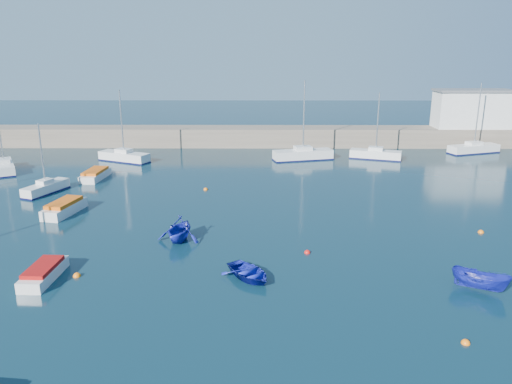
{
  "coord_description": "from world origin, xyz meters",
  "views": [
    {
      "loc": [
        0.42,
        -24.18,
        13.35
      ],
      "look_at": [
        0.12,
        16.5,
        1.6
      ],
      "focal_mm": 35.0,
      "sensor_mm": 36.0,
      "label": 1
    }
  ],
  "objects_px": {
    "dinghy_left": "(179,229)",
    "sailboat_3": "(46,188)",
    "sailboat_5": "(124,156)",
    "dinghy_center": "(249,273)",
    "sailboat_6": "(303,154)",
    "sailboat_7": "(376,154)",
    "dinghy_right": "(480,280)",
    "sailboat_4": "(4,167)",
    "motorboat_0": "(44,272)",
    "motorboat_2": "(95,174)",
    "motorboat_1": "(64,208)",
    "sailboat_8": "(474,148)",
    "harbor_office": "(472,110)"
  },
  "relations": [
    {
      "from": "sailboat_6",
      "to": "dinghy_left",
      "type": "distance_m",
      "value": 29.51
    },
    {
      "from": "motorboat_2",
      "to": "dinghy_right",
      "type": "xyz_separation_m",
      "value": [
        30.05,
        -25.22,
        0.15
      ]
    },
    {
      "from": "sailboat_5",
      "to": "motorboat_2",
      "type": "distance_m",
      "value": 8.52
    },
    {
      "from": "sailboat_8",
      "to": "harbor_office",
      "type": "bearing_deg",
      "value": -32.98
    },
    {
      "from": "dinghy_right",
      "to": "sailboat_4",
      "type": "bearing_deg",
      "value": 88.99
    },
    {
      "from": "sailboat_6",
      "to": "motorboat_1",
      "type": "bearing_deg",
      "value": 119.88
    },
    {
      "from": "sailboat_7",
      "to": "sailboat_8",
      "type": "bearing_deg",
      "value": -55.68
    },
    {
      "from": "harbor_office",
      "to": "sailboat_3",
      "type": "bearing_deg",
      "value": -153.93
    },
    {
      "from": "sailboat_4",
      "to": "motorboat_0",
      "type": "xyz_separation_m",
      "value": [
        15.72,
        -27.04,
        -0.16
      ]
    },
    {
      "from": "sailboat_3",
      "to": "motorboat_0",
      "type": "xyz_separation_m",
      "value": [
        7.51,
        -18.45,
        -0.11
      ]
    },
    {
      "from": "dinghy_left",
      "to": "sailboat_3",
      "type": "bearing_deg",
      "value": 151.79
    },
    {
      "from": "sailboat_5",
      "to": "dinghy_left",
      "type": "bearing_deg",
      "value": -132.39
    },
    {
      "from": "harbor_office",
      "to": "sailboat_7",
      "type": "xyz_separation_m",
      "value": [
        -15.07,
        -8.88,
        -4.49
      ]
    },
    {
      "from": "sailboat_7",
      "to": "sailboat_3",
      "type": "bearing_deg",
      "value": 132.8
    },
    {
      "from": "harbor_office",
      "to": "sailboat_4",
      "type": "xyz_separation_m",
      "value": [
        -58.24,
        -15.89,
        -4.51
      ]
    },
    {
      "from": "harbor_office",
      "to": "dinghy_right",
      "type": "relative_size",
      "value": 3.12
    },
    {
      "from": "dinghy_center",
      "to": "sailboat_6",
      "type": "bearing_deg",
      "value": 43.58
    },
    {
      "from": "sailboat_5",
      "to": "motorboat_2",
      "type": "xyz_separation_m",
      "value": [
        -0.84,
        -8.48,
        -0.15
      ]
    },
    {
      "from": "sailboat_5",
      "to": "sailboat_8",
      "type": "distance_m",
      "value": 45.27
    },
    {
      "from": "harbor_office",
      "to": "sailboat_3",
      "type": "xyz_separation_m",
      "value": [
        -50.02,
        -24.48,
        -4.57
      ]
    },
    {
      "from": "sailboat_5",
      "to": "sailboat_8",
      "type": "xyz_separation_m",
      "value": [
        44.94,
        5.49,
        -0.02
      ]
    },
    {
      "from": "harbor_office",
      "to": "sailboat_5",
      "type": "distance_m",
      "value": 47.57
    },
    {
      "from": "sailboat_3",
      "to": "sailboat_6",
      "type": "distance_m",
      "value": 29.91
    },
    {
      "from": "sailboat_8",
      "to": "motorboat_2",
      "type": "relative_size",
      "value": 1.83
    },
    {
      "from": "sailboat_3",
      "to": "sailboat_7",
      "type": "relative_size",
      "value": 0.81
    },
    {
      "from": "sailboat_8",
      "to": "sailboat_3",
      "type": "bearing_deg",
      "value": 92.65
    },
    {
      "from": "sailboat_4",
      "to": "sailboat_6",
      "type": "height_order",
      "value": "sailboat_6"
    },
    {
      "from": "sailboat_4",
      "to": "sailboat_7",
      "type": "bearing_deg",
      "value": -20.56
    },
    {
      "from": "sailboat_4",
      "to": "dinghy_center",
      "type": "height_order",
      "value": "sailboat_4"
    },
    {
      "from": "sailboat_5",
      "to": "sailboat_7",
      "type": "bearing_deg",
      "value": -61.88
    },
    {
      "from": "sailboat_7",
      "to": "sailboat_8",
      "type": "xyz_separation_m",
      "value": [
        13.83,
        3.85,
        -0.01
      ]
    },
    {
      "from": "sailboat_4",
      "to": "sailboat_5",
      "type": "height_order",
      "value": "sailboat_5"
    },
    {
      "from": "sailboat_4",
      "to": "sailboat_8",
      "type": "xyz_separation_m",
      "value": [
        57.0,
        10.87,
        0.01
      ]
    },
    {
      "from": "motorboat_1",
      "to": "motorboat_2",
      "type": "xyz_separation_m",
      "value": [
        -1.1,
        11.62,
        -0.06
      ]
    },
    {
      "from": "motorboat_2",
      "to": "motorboat_1",
      "type": "bearing_deg",
      "value": -80.35
    },
    {
      "from": "sailboat_6",
      "to": "dinghy_right",
      "type": "relative_size",
      "value": 3.02
    },
    {
      "from": "motorboat_1",
      "to": "motorboat_2",
      "type": "distance_m",
      "value": 11.67
    },
    {
      "from": "sailboat_3",
      "to": "dinghy_center",
      "type": "height_order",
      "value": "sailboat_3"
    },
    {
      "from": "sailboat_8",
      "to": "dinghy_right",
      "type": "bearing_deg",
      "value": 139.03
    },
    {
      "from": "sailboat_5",
      "to": "dinghy_center",
      "type": "bearing_deg",
      "value": -128.53
    },
    {
      "from": "motorboat_1",
      "to": "sailboat_7",
      "type": "bearing_deg",
      "value": 46.75
    },
    {
      "from": "sailboat_4",
      "to": "dinghy_left",
      "type": "relative_size",
      "value": 2.36
    },
    {
      "from": "sailboat_5",
      "to": "motorboat_1",
      "type": "xyz_separation_m",
      "value": [
        0.26,
        -20.1,
        -0.09
      ]
    },
    {
      "from": "sailboat_8",
      "to": "dinghy_right",
      "type": "distance_m",
      "value": 42.22
    },
    {
      "from": "sailboat_6",
      "to": "sailboat_7",
      "type": "relative_size",
      "value": 1.17
    },
    {
      "from": "dinghy_right",
      "to": "dinghy_center",
      "type": "bearing_deg",
      "value": 117.18
    },
    {
      "from": "motorboat_0",
      "to": "motorboat_2",
      "type": "height_order",
      "value": "motorboat_2"
    },
    {
      "from": "sailboat_5",
      "to": "dinghy_center",
      "type": "xyz_separation_m",
      "value": [
        15.97,
        -32.24,
        -0.26
      ]
    },
    {
      "from": "sailboat_8",
      "to": "motorboat_1",
      "type": "distance_m",
      "value": 51.48
    },
    {
      "from": "motorboat_0",
      "to": "dinghy_left",
      "type": "relative_size",
      "value": 1.17
    }
  ]
}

